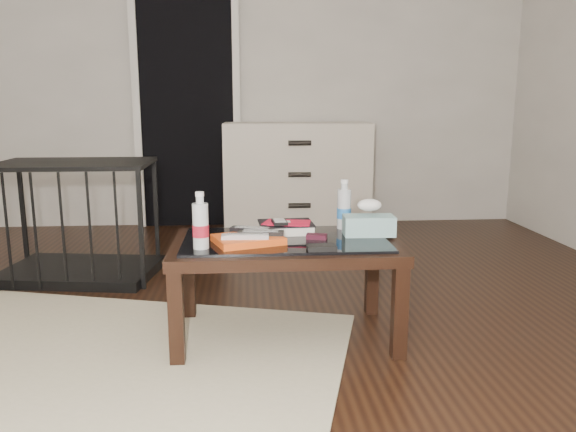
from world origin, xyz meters
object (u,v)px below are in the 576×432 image
(dresser, at_px, (297,177))
(water_bottle_right, at_px, (344,204))
(textbook, at_px, (286,227))
(pet_crate, at_px, (79,240))
(tissue_box, at_px, (369,225))
(water_bottle_left, at_px, (200,220))
(coffee_table, at_px, (285,253))

(dresser, xyz_separation_m, water_bottle_right, (0.04, -2.05, 0.13))
(dresser, distance_m, textbook, 2.13)
(pet_crate, height_order, tissue_box, pet_crate)
(pet_crate, xyz_separation_m, water_bottle_left, (0.84, -1.16, 0.35))
(dresser, relative_size, water_bottle_right, 5.10)
(dresser, bearing_deg, water_bottle_left, -102.93)
(coffee_table, height_order, tissue_box, tissue_box)
(coffee_table, bearing_deg, dresser, 83.45)
(pet_crate, height_order, water_bottle_right, pet_crate)
(pet_crate, relative_size, tissue_box, 4.25)
(coffee_table, distance_m, pet_crate, 1.58)
(pet_crate, distance_m, textbook, 1.52)
(textbook, height_order, water_bottle_left, water_bottle_left)
(water_bottle_right, bearing_deg, water_bottle_left, -153.20)
(coffee_table, xyz_separation_m, dresser, (0.26, 2.25, 0.05))
(dresser, height_order, pet_crate, dresser)
(pet_crate, xyz_separation_m, water_bottle_right, (1.50, -0.82, 0.35))
(coffee_table, relative_size, textbook, 4.00)
(pet_crate, distance_m, water_bottle_right, 1.74)
(water_bottle_left, distance_m, water_bottle_right, 0.74)
(water_bottle_right, xyz_separation_m, tissue_box, (0.09, -0.15, -0.07))
(coffee_table, bearing_deg, tissue_box, 6.24)
(water_bottle_left, height_order, tissue_box, water_bottle_left)
(coffee_table, bearing_deg, pet_crate, 139.79)
(water_bottle_right, relative_size, tissue_box, 1.03)
(dresser, bearing_deg, coffee_table, -94.95)
(water_bottle_left, bearing_deg, pet_crate, 125.97)
(coffee_table, relative_size, dresser, 0.82)
(water_bottle_left, bearing_deg, tissue_box, 13.82)
(water_bottle_right, bearing_deg, tissue_box, -58.94)
(coffee_table, xyz_separation_m, water_bottle_left, (-0.36, -0.14, 0.18))
(dresser, bearing_deg, water_bottle_right, -87.28)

